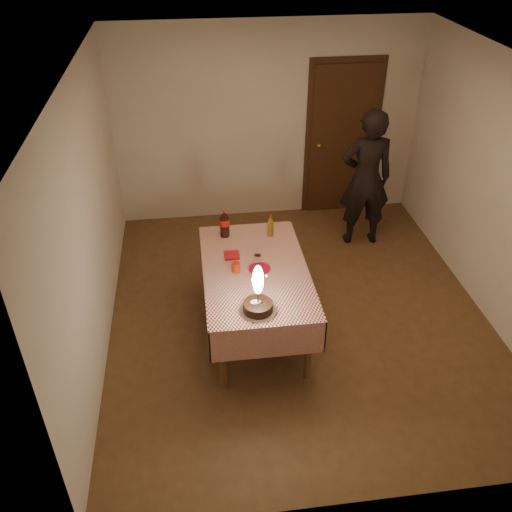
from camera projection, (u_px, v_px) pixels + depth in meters
name	position (u px, v px, depth m)	size (l,w,h in m)	color
ground	(297.00, 311.00, 5.92)	(4.00, 4.50, 0.01)	brown
room_shell	(307.00, 170.00, 5.06)	(4.04, 4.54, 2.62)	beige
dining_table	(255.00, 277.00, 5.33)	(1.02, 1.72, 0.76)	brown
birthday_cake	(258.00, 299.00, 4.68)	(0.33, 0.33, 0.48)	white
red_plate	(259.00, 269.00, 5.27)	(0.22, 0.22, 0.01)	#AD0C24
red_cup	(236.00, 267.00, 5.20)	(0.08, 0.08, 0.10)	#A61D0B
clear_cup	(258.00, 259.00, 5.33)	(0.07, 0.07, 0.09)	white
napkin_stack	(232.00, 255.00, 5.45)	(0.15, 0.15, 0.02)	#B1141A
cola_bottle	(225.00, 223.00, 5.69)	(0.10, 0.10, 0.32)	black
amber_bottle_right	(271.00, 226.00, 5.71)	(0.06, 0.06, 0.25)	brown
photographer	(366.00, 179.00, 6.64)	(0.66, 0.47, 1.77)	black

